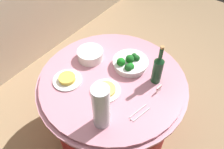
{
  "coord_description": "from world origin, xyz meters",
  "views": [
    {
      "loc": [
        -0.93,
        -0.7,
        2.07
      ],
      "look_at": [
        0.0,
        0.0,
        0.79
      ],
      "focal_mm": 37.44,
      "sensor_mm": 36.0,
      "label": 1
    }
  ],
  "objects_px": {
    "plate_stack": "(90,55)",
    "wine_bottle": "(158,69)",
    "food_plate_fried_egg": "(67,79)",
    "decorative_fruit_vase": "(101,108)",
    "broccoli_bowl": "(130,63)",
    "label_placard_front": "(159,89)",
    "food_plate_noodles": "(106,90)",
    "serving_tongs": "(139,113)"
  },
  "relations": [
    {
      "from": "plate_stack",
      "to": "wine_bottle",
      "type": "distance_m",
      "value": 0.57
    },
    {
      "from": "food_plate_fried_egg",
      "to": "wine_bottle",
      "type": "bearing_deg",
      "value": -52.7
    },
    {
      "from": "plate_stack",
      "to": "decorative_fruit_vase",
      "type": "xyz_separation_m",
      "value": [
        -0.41,
        -0.45,
        0.12
      ]
    },
    {
      "from": "broccoli_bowl",
      "to": "decorative_fruit_vase",
      "type": "height_order",
      "value": "decorative_fruit_vase"
    },
    {
      "from": "broccoli_bowl",
      "to": "plate_stack",
      "type": "relative_size",
      "value": 1.33
    },
    {
      "from": "wine_bottle",
      "to": "label_placard_front",
      "type": "relative_size",
      "value": 6.11
    },
    {
      "from": "broccoli_bowl",
      "to": "label_placard_front",
      "type": "distance_m",
      "value": 0.32
    },
    {
      "from": "plate_stack",
      "to": "decorative_fruit_vase",
      "type": "distance_m",
      "value": 0.62
    },
    {
      "from": "food_plate_noodles",
      "to": "label_placard_front",
      "type": "xyz_separation_m",
      "value": [
        0.23,
        -0.31,
        0.02
      ]
    },
    {
      "from": "wine_bottle",
      "to": "decorative_fruit_vase",
      "type": "height_order",
      "value": "decorative_fruit_vase"
    },
    {
      "from": "plate_stack",
      "to": "food_plate_noodles",
      "type": "bearing_deg",
      "value": -122.28
    },
    {
      "from": "broccoli_bowl",
      "to": "wine_bottle",
      "type": "relative_size",
      "value": 0.83
    },
    {
      "from": "plate_stack",
      "to": "wine_bottle",
      "type": "xyz_separation_m",
      "value": [
        0.11,
        -0.55,
        0.09
      ]
    },
    {
      "from": "plate_stack",
      "to": "food_plate_fried_egg",
      "type": "distance_m",
      "value": 0.29
    },
    {
      "from": "decorative_fruit_vase",
      "to": "plate_stack",
      "type": "bearing_deg",
      "value": 47.58
    },
    {
      "from": "broccoli_bowl",
      "to": "food_plate_noodles",
      "type": "relative_size",
      "value": 1.27
    },
    {
      "from": "food_plate_fried_egg",
      "to": "food_plate_noodles",
      "type": "bearing_deg",
      "value": -71.92
    },
    {
      "from": "decorative_fruit_vase",
      "to": "serving_tongs",
      "type": "xyz_separation_m",
      "value": [
        0.2,
        -0.16,
        -0.16
      ]
    },
    {
      "from": "wine_bottle",
      "to": "decorative_fruit_vase",
      "type": "bearing_deg",
      "value": 169.42
    },
    {
      "from": "food_plate_noodles",
      "to": "wine_bottle",
      "type": "bearing_deg",
      "value": -37.68
    },
    {
      "from": "food_plate_noodles",
      "to": "broccoli_bowl",
      "type": "bearing_deg",
      "value": -0.36
    },
    {
      "from": "serving_tongs",
      "to": "food_plate_fried_egg",
      "type": "distance_m",
      "value": 0.59
    },
    {
      "from": "plate_stack",
      "to": "food_plate_fried_egg",
      "type": "height_order",
      "value": "plate_stack"
    },
    {
      "from": "label_placard_front",
      "to": "decorative_fruit_vase",
      "type": "bearing_deg",
      "value": 159.28
    },
    {
      "from": "broccoli_bowl",
      "to": "plate_stack",
      "type": "bearing_deg",
      "value": 109.61
    },
    {
      "from": "food_plate_noodles",
      "to": "label_placard_front",
      "type": "distance_m",
      "value": 0.38
    },
    {
      "from": "broccoli_bowl",
      "to": "serving_tongs",
      "type": "distance_m",
      "value": 0.44
    },
    {
      "from": "plate_stack",
      "to": "food_plate_noodles",
      "type": "distance_m",
      "value": 0.37
    },
    {
      "from": "food_plate_fried_egg",
      "to": "food_plate_noodles",
      "type": "relative_size",
      "value": 1.0
    },
    {
      "from": "wine_bottle",
      "to": "broccoli_bowl",
      "type": "bearing_deg",
      "value": 89.78
    },
    {
      "from": "plate_stack",
      "to": "serving_tongs",
      "type": "height_order",
      "value": "plate_stack"
    },
    {
      "from": "serving_tongs",
      "to": "label_placard_front",
      "type": "distance_m",
      "value": 0.25
    },
    {
      "from": "food_plate_noodles",
      "to": "plate_stack",
      "type": "bearing_deg",
      "value": 57.72
    },
    {
      "from": "broccoli_bowl",
      "to": "label_placard_front",
      "type": "bearing_deg",
      "value": -104.93
    },
    {
      "from": "broccoli_bowl",
      "to": "food_plate_fried_egg",
      "type": "relative_size",
      "value": 1.27
    },
    {
      "from": "plate_stack",
      "to": "wine_bottle",
      "type": "height_order",
      "value": "wine_bottle"
    },
    {
      "from": "plate_stack",
      "to": "decorative_fruit_vase",
      "type": "bearing_deg",
      "value": -132.42
    },
    {
      "from": "food_plate_noodles",
      "to": "label_placard_front",
      "type": "height_order",
      "value": "label_placard_front"
    },
    {
      "from": "decorative_fruit_vase",
      "to": "food_plate_noodles",
      "type": "relative_size",
      "value": 1.55
    },
    {
      "from": "decorative_fruit_vase",
      "to": "food_plate_noodles",
      "type": "distance_m",
      "value": 0.3
    },
    {
      "from": "plate_stack",
      "to": "food_plate_fried_egg",
      "type": "xyz_separation_m",
      "value": [
        -0.29,
        -0.02,
        -0.02
      ]
    },
    {
      "from": "serving_tongs",
      "to": "food_plate_noodles",
      "type": "relative_size",
      "value": 0.76
    }
  ]
}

